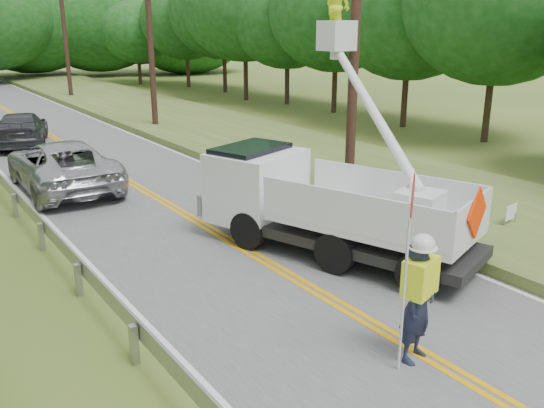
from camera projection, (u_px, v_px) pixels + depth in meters
ground at (500, 400)px, 8.59m from camera, size 140.00×140.00×0.00m
road at (139, 187)px, 19.59m from camera, size 7.20×96.00×0.03m
guardrail at (4, 184)px, 17.97m from camera, size 0.18×48.00×0.77m
utility_poles at (219, 24)px, 23.07m from camera, size 1.60×43.30×10.00m
tall_grass_verge at (305, 157)px, 23.38m from camera, size 7.00×96.00×0.30m
treeline_right at (322, 11)px, 33.82m from camera, size 10.81×53.77×10.47m
flagger at (419, 294)px, 9.26m from camera, size 1.20×0.69×3.33m
bucket_truck at (307, 184)px, 14.35m from camera, size 5.18×7.22×6.59m
suv_silver at (62, 165)px, 19.14m from camera, size 2.87×5.97×1.64m
suv_darkgrey at (21, 129)px, 26.09m from camera, size 3.42×5.45×1.47m
yard_sign at (511, 213)px, 15.12m from camera, size 0.56×0.11×0.81m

